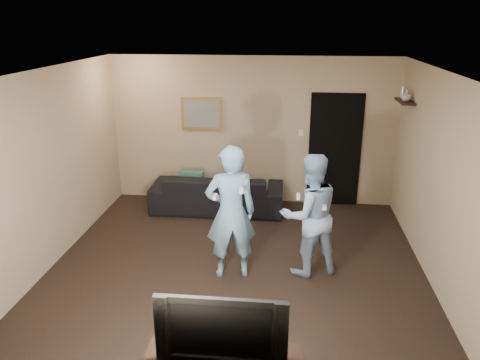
# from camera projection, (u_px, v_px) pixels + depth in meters

# --- Properties ---
(ground) EXTENTS (5.00, 5.00, 0.00)m
(ground) POSITION_uv_depth(u_px,v_px,m) (236.00, 267.00, 6.34)
(ground) COLOR black
(ground) RESTS_ON ground
(ceiling) EXTENTS (5.00, 5.00, 0.04)m
(ceiling) POSITION_uv_depth(u_px,v_px,m) (236.00, 72.00, 5.48)
(ceiling) COLOR silver
(ceiling) RESTS_ON wall_back
(wall_back) EXTENTS (5.00, 0.04, 2.60)m
(wall_back) POSITION_uv_depth(u_px,v_px,m) (252.00, 131.00, 8.25)
(wall_back) COLOR tan
(wall_back) RESTS_ON ground
(wall_front) EXTENTS (5.00, 0.04, 2.60)m
(wall_front) POSITION_uv_depth(u_px,v_px,m) (199.00, 282.00, 3.56)
(wall_front) COLOR tan
(wall_front) RESTS_ON ground
(wall_left) EXTENTS (0.04, 5.00, 2.60)m
(wall_left) POSITION_uv_depth(u_px,v_px,m) (48.00, 170.00, 6.16)
(wall_left) COLOR tan
(wall_left) RESTS_ON ground
(wall_right) EXTENTS (0.04, 5.00, 2.60)m
(wall_right) POSITION_uv_depth(u_px,v_px,m) (441.00, 184.00, 5.66)
(wall_right) COLOR tan
(wall_right) RESTS_ON ground
(sofa) EXTENTS (2.27, 0.90, 0.66)m
(sofa) POSITION_uv_depth(u_px,v_px,m) (217.00, 192.00, 8.13)
(sofa) COLOR black
(sofa) RESTS_ON ground
(throw_pillow) EXTENTS (0.43, 0.16, 0.42)m
(throw_pillow) POSITION_uv_depth(u_px,v_px,m) (192.00, 183.00, 8.13)
(throw_pillow) COLOR #1C5447
(throw_pillow) RESTS_ON sofa
(painting_frame) EXTENTS (0.72, 0.05, 0.57)m
(painting_frame) POSITION_uv_depth(u_px,v_px,m) (202.00, 114.00, 8.22)
(painting_frame) COLOR olive
(painting_frame) RESTS_ON wall_back
(painting_canvas) EXTENTS (0.62, 0.01, 0.47)m
(painting_canvas) POSITION_uv_depth(u_px,v_px,m) (201.00, 114.00, 8.20)
(painting_canvas) COLOR slate
(painting_canvas) RESTS_ON painting_frame
(doorway) EXTENTS (0.90, 0.06, 2.00)m
(doorway) POSITION_uv_depth(u_px,v_px,m) (335.00, 150.00, 8.18)
(doorway) COLOR black
(doorway) RESTS_ON ground
(light_switch) EXTENTS (0.08, 0.02, 0.12)m
(light_switch) POSITION_uv_depth(u_px,v_px,m) (301.00, 133.00, 8.15)
(light_switch) COLOR silver
(light_switch) RESTS_ON wall_back
(wall_shelf) EXTENTS (0.20, 0.60, 0.03)m
(wall_shelf) POSITION_uv_depth(u_px,v_px,m) (405.00, 101.00, 7.13)
(wall_shelf) COLOR black
(wall_shelf) RESTS_ON wall_right
(shelf_vase) EXTENTS (0.20, 0.20, 0.16)m
(shelf_vase) POSITION_uv_depth(u_px,v_px,m) (406.00, 95.00, 7.06)
(shelf_vase) COLOR #B0B0B5
(shelf_vase) RESTS_ON wall_shelf
(shelf_figurine) EXTENTS (0.06, 0.06, 0.18)m
(shelf_figurine) POSITION_uv_depth(u_px,v_px,m) (403.00, 92.00, 7.30)
(shelf_figurine) COLOR silver
(shelf_figurine) RESTS_ON wall_shelf
(television) EXTENTS (1.09, 0.15, 0.63)m
(television) POSITION_uv_depth(u_px,v_px,m) (223.00, 324.00, 3.88)
(television) COLOR black
(television) RESTS_ON tv_console
(wii_player_left) EXTENTS (0.72, 0.57, 1.76)m
(wii_player_left) POSITION_uv_depth(u_px,v_px,m) (231.00, 213.00, 5.87)
(wii_player_left) COLOR #77AACF
(wii_player_left) RESTS_ON ground
(wii_player_right) EXTENTS (0.96, 0.87, 1.63)m
(wii_player_right) POSITION_uv_depth(u_px,v_px,m) (310.00, 215.00, 5.97)
(wii_player_right) COLOR #99B9DF
(wii_player_right) RESTS_ON ground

